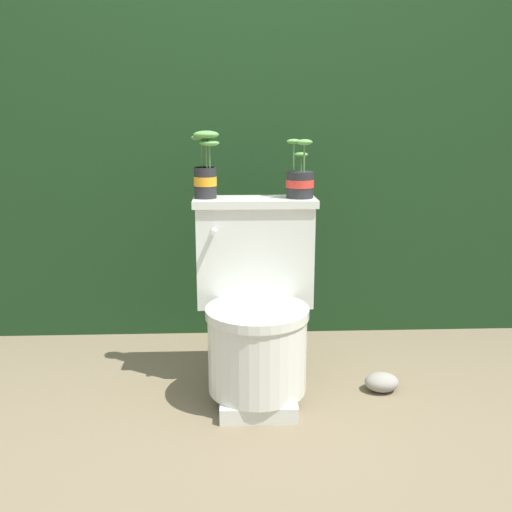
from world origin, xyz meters
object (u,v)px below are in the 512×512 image
at_px(potted_plant_midleft, 300,180).
at_px(garden_stone, 382,382).
at_px(toilet, 256,312).
at_px(potted_plant_left, 205,171).

xyz_separation_m(potted_plant_midleft, garden_stone, (0.33, -0.15, -0.81)).
relative_size(toilet, potted_plant_midleft, 3.36).
relative_size(potted_plant_midleft, garden_stone, 1.68).
height_order(potted_plant_left, garden_stone, potted_plant_left).
bearing_deg(garden_stone, potted_plant_left, 168.06).
xyz_separation_m(potted_plant_left, potted_plant_midleft, (0.38, -0.00, -0.04)).
height_order(toilet, potted_plant_left, potted_plant_left).
distance_m(potted_plant_left, garden_stone, 1.12).
distance_m(potted_plant_left, potted_plant_midleft, 0.38).
bearing_deg(toilet, potted_plant_left, 143.95).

